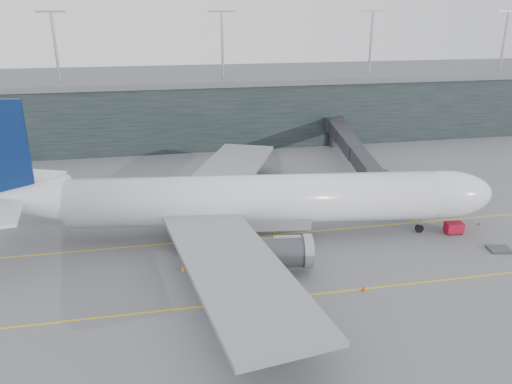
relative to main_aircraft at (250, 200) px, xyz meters
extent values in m
plane|color=#5C5C61|center=(-1.47, 4.15, -5.47)|extent=(320.00, 320.00, 0.00)
cube|color=gold|center=(-1.47, 0.15, -5.46)|extent=(160.00, 0.25, 0.02)
cube|color=gold|center=(-1.47, -15.85, -5.46)|extent=(160.00, 0.25, 0.02)
cube|color=gold|center=(3.53, 24.15, -5.46)|extent=(0.25, 60.00, 0.02)
cube|color=black|center=(-1.47, 62.15, 1.53)|extent=(240.00, 35.00, 14.00)
cube|color=#56595B|center=(-1.47, 62.15, 9.13)|extent=(240.00, 36.00, 1.20)
cylinder|color=#9E9EA3|center=(-31.47, 52.15, 16.53)|extent=(0.60, 0.60, 14.00)
cylinder|color=#9E9EA3|center=(3.53, 52.15, 16.53)|extent=(0.60, 0.60, 14.00)
cylinder|color=#9E9EA3|center=(38.53, 52.15, 16.53)|extent=(0.60, 0.60, 14.00)
cylinder|color=#9E9EA3|center=(73.53, 52.15, 16.53)|extent=(0.60, 0.60, 14.00)
cylinder|color=silver|center=(0.49, -0.06, 0.18)|extent=(49.40, 12.75, 6.60)
ellipsoid|color=silver|center=(26.36, -3.37, 0.18)|extent=(14.58, 8.30, 6.60)
cone|color=silver|center=(-29.60, 3.78, 0.92)|extent=(12.42, 7.77, 6.34)
cube|color=gray|center=(-0.57, 0.07, -2.38)|extent=(17.57, 7.44, 2.13)
cube|color=black|center=(30.37, -3.88, 1.24)|extent=(2.73, 3.46, 0.85)
cube|color=gray|center=(-4.77, -16.02, -0.89)|extent=(14.15, 31.96, 0.59)
cylinder|color=#3D3E43|center=(1.32, -10.36, -2.70)|extent=(7.86, 4.64, 3.73)
cube|color=gray|center=(-0.59, 16.71, -0.89)|extent=(21.00, 32.14, 0.59)
cylinder|color=#3D3E43|center=(3.88, 9.70, -2.70)|extent=(7.86, 4.64, 3.73)
cube|color=#091C4B|center=(-31.18, 3.99, 7.63)|extent=(6.93, 1.40, 12.77)
cube|color=silver|center=(-29.91, 9.72, 1.45)|extent=(9.05, 11.08, 0.37)
cylinder|color=black|center=(23.72, -3.03, -4.88)|extent=(1.22, 0.57, 1.17)
cylinder|color=#9E9EA3|center=(23.72, -3.03, -4.08)|extent=(0.32, 0.32, 2.77)
cylinder|color=black|center=(-4.38, -4.59, -4.77)|extent=(1.44, 0.70, 1.38)
cylinder|color=black|center=(-3.09, 5.54, -4.77)|extent=(1.44, 0.70, 1.38)
cube|color=#27272B|center=(20.47, 4.43, -0.28)|extent=(3.92, 4.25, 2.90)
cube|color=#27272B|center=(21.97, 12.90, -0.28)|extent=(4.91, 13.72, 2.59)
cube|color=#27272B|center=(24.33, 26.17, -0.28)|extent=(5.16, 13.77, 2.70)
cube|color=#27272B|center=(26.69, 39.44, -0.28)|extent=(5.42, 13.81, 2.80)
cylinder|color=#9E9EA3|center=(22.10, 13.61, -3.50)|extent=(0.52, 0.52, 3.94)
cube|color=#3D3E43|center=(22.10, 13.61, -5.10)|extent=(2.31, 1.89, 0.73)
cylinder|color=#27272B|center=(20.47, 44.65, -0.28)|extent=(4.15, 4.15, 3.11)
cylinder|color=#27272B|center=(20.47, 44.65, -3.60)|extent=(1.87, 1.87, 3.73)
cube|color=#A90C23|center=(28.26, -4.33, -4.54)|extent=(2.50, 1.68, 1.42)
cylinder|color=black|center=(27.35, -4.82, -5.25)|extent=(0.45, 0.19, 0.44)
cylinder|color=black|center=(29.09, -4.94, -5.25)|extent=(0.45, 0.19, 0.44)
cylinder|color=black|center=(27.42, -3.73, -5.25)|extent=(0.45, 0.19, 0.44)
cylinder|color=black|center=(29.17, -3.84, -5.25)|extent=(0.45, 0.19, 0.44)
cube|color=#38373C|center=(31.22, -10.30, -5.30)|extent=(3.16, 2.71, 0.28)
cube|color=#3D3E43|center=(-5.80, 14.21, -5.32)|extent=(2.17, 1.89, 0.19)
cube|color=#ADB2B9|center=(-5.80, 14.21, -4.48)|extent=(1.79, 1.72, 1.41)
cube|color=#244C8E|center=(-5.80, 14.21, -3.75)|extent=(1.84, 1.77, 0.08)
cube|color=#3D3E43|center=(-4.05, 16.49, -5.33)|extent=(2.04, 1.75, 0.18)
cube|color=silver|center=(-4.05, 16.49, -4.52)|extent=(1.67, 1.60, 1.36)
cube|color=#244C8E|center=(-4.05, 16.49, -3.81)|extent=(1.72, 1.65, 0.07)
cube|color=#3D3E43|center=(-2.53, 15.41, -5.30)|extent=(2.28, 1.86, 0.22)
cube|color=#A4A9AF|center=(-2.53, 15.41, -4.30)|extent=(1.84, 1.73, 1.66)
cube|color=#244C8E|center=(-2.53, 15.41, -3.44)|extent=(1.89, 1.79, 0.09)
cone|color=#D24C0B|center=(33.63, -2.54, -5.14)|extent=(0.41, 0.41, 0.65)
cone|color=red|center=(9.84, -16.28, -5.10)|extent=(0.46, 0.46, 0.73)
cone|color=orange|center=(6.18, 15.62, -5.09)|extent=(0.47, 0.47, 0.75)
cone|color=orange|center=(-9.81, -7.66, -5.12)|extent=(0.43, 0.43, 0.69)
camera|label=1|loc=(-11.48, -61.62, 24.33)|focal=35.00mm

